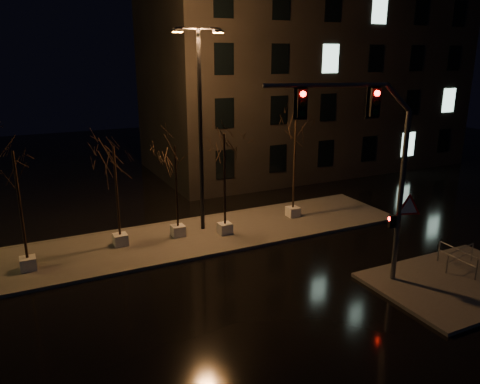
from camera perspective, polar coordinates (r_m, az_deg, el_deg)
ground at (r=19.45m, az=2.11°, el=-11.36°), size 90.00×90.00×0.00m
median at (r=24.38m, az=-4.58°, el=-5.27°), size 22.00×5.00×0.15m
sidewalk_corner at (r=21.51m, az=25.07°, el=-9.95°), size 7.00×5.00×0.15m
building at (r=39.92m, az=7.94°, el=14.01°), size 25.00×12.00×15.00m
tree_0 at (r=21.14m, az=-25.61°, el=1.49°), size 1.80×1.80×5.34m
tree_1 at (r=22.51m, az=-15.00°, el=2.73°), size 1.80×1.80×5.01m
tree_2 at (r=23.17m, az=-7.86°, el=3.07°), size 1.80×1.80×4.77m
tree_3 at (r=23.19m, az=-1.92°, el=4.35°), size 1.80×1.80×5.36m
tree_4 at (r=25.90m, az=6.76°, el=6.66°), size 1.80×1.80×6.04m
traffic_signal_mast at (r=18.48m, az=15.88°, el=4.24°), size 6.18×2.21×7.93m
streetlight_main at (r=23.65m, az=-4.87°, el=8.95°), size 2.54×0.47×10.16m
guard_rail_a at (r=22.54m, az=25.28°, el=-6.96°), size 2.02×0.40×0.88m
guard_rail_b at (r=22.17m, az=24.97°, el=-7.15°), size 0.16×2.06×0.98m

